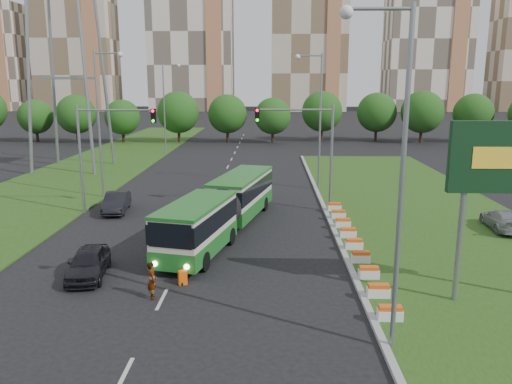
{
  "coord_description": "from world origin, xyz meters",
  "views": [
    {
      "loc": [
        1.79,
        -26.72,
        9.52
      ],
      "look_at": [
        0.95,
        4.76,
        2.6
      ],
      "focal_mm": 35.0,
      "sensor_mm": 36.0,
      "label": 1
    }
  ],
  "objects_px": {
    "car_left_far": "(117,202)",
    "shopping_trolley": "(183,278)",
    "traffic_mast_median": "(310,141)",
    "pedestrian": "(152,280)",
    "car_median": "(503,220)",
    "articulated_bus": "(221,208)",
    "traffic_mast_left": "(101,142)",
    "car_left_near": "(88,263)"
  },
  "relations": [
    {
      "from": "traffic_mast_median",
      "to": "car_median",
      "type": "height_order",
      "value": "traffic_mast_median"
    },
    {
      "from": "traffic_mast_median",
      "to": "car_left_near",
      "type": "distance_m",
      "value": 18.58
    },
    {
      "from": "traffic_mast_median",
      "to": "car_left_far",
      "type": "bearing_deg",
      "value": -177.54
    },
    {
      "from": "articulated_bus",
      "to": "pedestrian",
      "type": "height_order",
      "value": "articulated_bus"
    },
    {
      "from": "traffic_mast_left",
      "to": "articulated_bus",
      "type": "relative_size",
      "value": 0.49
    },
    {
      "from": "car_left_near",
      "to": "car_median",
      "type": "relative_size",
      "value": 0.96
    },
    {
      "from": "car_left_near",
      "to": "car_left_far",
      "type": "relative_size",
      "value": 0.96
    },
    {
      "from": "traffic_mast_median",
      "to": "shopping_trolley",
      "type": "relative_size",
      "value": 11.81
    },
    {
      "from": "car_left_near",
      "to": "traffic_mast_median",
      "type": "bearing_deg",
      "value": 40.0
    },
    {
      "from": "car_median",
      "to": "pedestrian",
      "type": "distance_m",
      "value": 23.18
    },
    {
      "from": "car_median",
      "to": "shopping_trolley",
      "type": "xyz_separation_m",
      "value": [
        -19.39,
        -9.25,
        -0.46
      ]
    },
    {
      "from": "car_left_far",
      "to": "articulated_bus",
      "type": "bearing_deg",
      "value": -38.33
    },
    {
      "from": "car_left_near",
      "to": "pedestrian",
      "type": "height_order",
      "value": "pedestrian"
    },
    {
      "from": "articulated_bus",
      "to": "car_median",
      "type": "distance_m",
      "value": 18.36
    },
    {
      "from": "car_left_far",
      "to": "pedestrian",
      "type": "distance_m",
      "value": 16.5
    },
    {
      "from": "car_median",
      "to": "traffic_mast_median",
      "type": "bearing_deg",
      "value": -17.98
    },
    {
      "from": "car_left_near",
      "to": "shopping_trolley",
      "type": "xyz_separation_m",
      "value": [
        4.86,
        -0.84,
        -0.39
      ]
    },
    {
      "from": "traffic_mast_median",
      "to": "traffic_mast_left",
      "type": "distance_m",
      "value": 15.19
    },
    {
      "from": "traffic_mast_left",
      "to": "car_left_far",
      "type": "height_order",
      "value": "traffic_mast_left"
    },
    {
      "from": "car_left_far",
      "to": "shopping_trolley",
      "type": "height_order",
      "value": "car_left_far"
    },
    {
      "from": "car_median",
      "to": "articulated_bus",
      "type": "bearing_deg",
      "value": 6.36
    },
    {
      "from": "articulated_bus",
      "to": "shopping_trolley",
      "type": "bearing_deg",
      "value": -83.73
    },
    {
      "from": "traffic_mast_left",
      "to": "car_left_far",
      "type": "relative_size",
      "value": 1.79
    },
    {
      "from": "car_left_near",
      "to": "shopping_trolley",
      "type": "distance_m",
      "value": 4.95
    },
    {
      "from": "traffic_mast_left",
      "to": "pedestrian",
      "type": "height_order",
      "value": "traffic_mast_left"
    },
    {
      "from": "traffic_mast_left",
      "to": "shopping_trolley",
      "type": "distance_m",
      "value": 16.3
    },
    {
      "from": "traffic_mast_median",
      "to": "traffic_mast_left",
      "type": "height_order",
      "value": "same"
    },
    {
      "from": "pedestrian",
      "to": "articulated_bus",
      "type": "bearing_deg",
      "value": -34.64
    },
    {
      "from": "traffic_mast_median",
      "to": "traffic_mast_left",
      "type": "bearing_deg",
      "value": -176.23
    },
    {
      "from": "car_left_far",
      "to": "pedestrian",
      "type": "xyz_separation_m",
      "value": [
        6.23,
        -15.28,
        0.13
      ]
    },
    {
      "from": "traffic_mast_median",
      "to": "car_median",
      "type": "xyz_separation_m",
      "value": [
        12.26,
        -5.02,
        -4.55
      ]
    },
    {
      "from": "car_left_far",
      "to": "shopping_trolley",
      "type": "bearing_deg",
      "value": -68.99
    },
    {
      "from": "traffic_mast_median",
      "to": "pedestrian",
      "type": "height_order",
      "value": "traffic_mast_median"
    },
    {
      "from": "traffic_mast_left",
      "to": "pedestrian",
      "type": "xyz_separation_m",
      "value": [
        6.95,
        -14.9,
        -4.49
      ]
    },
    {
      "from": "traffic_mast_median",
      "to": "articulated_bus",
      "type": "bearing_deg",
      "value": -136.86
    },
    {
      "from": "pedestrian",
      "to": "car_median",
      "type": "bearing_deg",
      "value": -84.79
    },
    {
      "from": "traffic_mast_median",
      "to": "articulated_bus",
      "type": "relative_size",
      "value": 0.49
    },
    {
      "from": "articulated_bus",
      "to": "shopping_trolley",
      "type": "height_order",
      "value": "articulated_bus"
    },
    {
      "from": "articulated_bus",
      "to": "pedestrian",
      "type": "relative_size",
      "value": 9.56
    },
    {
      "from": "traffic_mast_median",
      "to": "shopping_trolley",
      "type": "height_order",
      "value": "traffic_mast_median"
    },
    {
      "from": "traffic_mast_median",
      "to": "car_left_far",
      "type": "height_order",
      "value": "traffic_mast_median"
    },
    {
      "from": "pedestrian",
      "to": "traffic_mast_median",
      "type": "bearing_deg",
      "value": -50.09
    }
  ]
}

